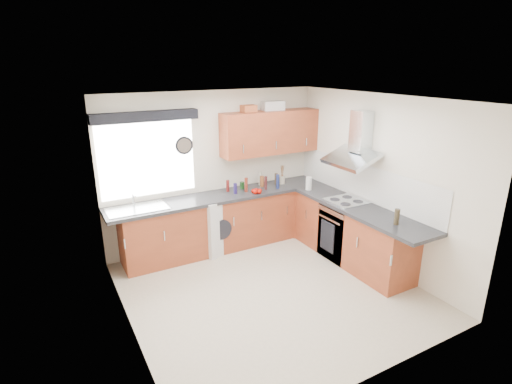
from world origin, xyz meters
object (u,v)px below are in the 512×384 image
extractor_hood (356,144)px  oven (344,231)px  upper_cabinets (270,132)px  washing_machine (214,223)px

extractor_hood → oven: bearing=180.0°
upper_cabinets → washing_machine: upper_cabinets is taller
oven → extractor_hood: extractor_hood is taller
oven → upper_cabinets: 1.99m
oven → upper_cabinets: (-0.55, 1.32, 1.38)m
extractor_hood → upper_cabinets: 1.48m
upper_cabinets → washing_machine: size_ratio=1.90×
oven → washing_machine: washing_machine is taller
extractor_hood → washing_machine: (-1.75, 1.22, -1.32)m
washing_machine → oven: bearing=-53.1°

